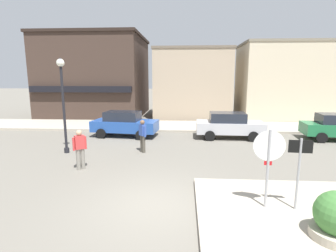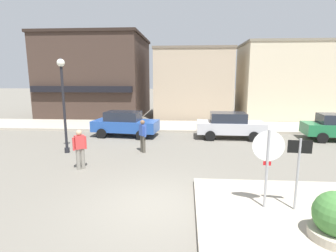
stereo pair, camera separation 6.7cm
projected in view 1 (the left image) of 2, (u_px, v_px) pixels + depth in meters
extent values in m
plane|color=#6B665B|center=(156.00, 205.00, 7.56)|extent=(160.00, 160.00, 0.00)
cube|color=#A89E8C|center=(324.00, 220.00, 6.65)|extent=(6.40, 4.80, 0.15)
cube|color=#A89E8C|center=(174.00, 126.00, 19.53)|extent=(80.00, 4.00, 0.15)
cylinder|color=#9E9EA3|center=(267.00, 172.00, 6.99)|extent=(0.07, 0.07, 2.30)
cylinder|color=red|center=(269.00, 146.00, 6.88)|extent=(0.76, 0.09, 0.76)
cylinder|color=white|center=(269.00, 146.00, 6.86)|extent=(0.82, 0.09, 0.82)
cube|color=red|center=(268.00, 163.00, 6.96)|extent=(0.20, 0.03, 0.11)
cylinder|color=#9E9EA3|center=(298.00, 177.00, 6.89)|extent=(0.06, 0.06, 2.10)
cube|color=black|center=(301.00, 147.00, 6.75)|extent=(0.60, 0.07, 0.34)
cube|color=white|center=(301.00, 146.00, 6.75)|extent=(0.54, 0.06, 0.29)
cube|color=black|center=(300.00, 146.00, 6.76)|extent=(0.34, 0.04, 0.08)
cylinder|color=#ADA38E|center=(335.00, 237.00, 5.77)|extent=(1.10, 1.10, 0.35)
cylinder|color=black|center=(64.00, 110.00, 12.48)|extent=(0.12, 0.12, 4.20)
cylinder|color=black|center=(67.00, 150.00, 12.84)|extent=(0.24, 0.24, 0.24)
sphere|color=white|center=(60.00, 63.00, 12.08)|extent=(0.36, 0.36, 0.36)
cone|color=black|center=(60.00, 59.00, 12.05)|extent=(0.32, 0.32, 0.18)
cube|color=#234C9E|center=(125.00, 126.00, 16.37)|extent=(4.17, 2.16, 0.66)
cube|color=#1E232D|center=(123.00, 116.00, 16.29)|extent=(2.23, 1.63, 0.56)
cylinder|color=black|center=(148.00, 130.00, 17.04)|extent=(0.62, 0.25, 0.60)
cylinder|color=black|center=(141.00, 135.00, 15.40)|extent=(0.62, 0.25, 0.60)
cylinder|color=black|center=(112.00, 128.00, 17.49)|extent=(0.62, 0.25, 0.60)
cylinder|color=black|center=(101.00, 133.00, 15.84)|extent=(0.62, 0.25, 0.60)
cube|color=#B7B7BC|center=(230.00, 127.00, 15.87)|extent=(4.04, 1.80, 0.66)
cube|color=#1E232D|center=(228.00, 117.00, 15.77)|extent=(2.11, 1.44, 0.56)
cylinder|color=black|center=(247.00, 131.00, 16.66)|extent=(0.60, 0.19, 0.60)
cylinder|color=black|center=(253.00, 137.00, 15.00)|extent=(0.60, 0.19, 0.60)
cylinder|color=black|center=(208.00, 130.00, 16.88)|extent=(0.60, 0.19, 0.60)
cylinder|color=black|center=(210.00, 136.00, 15.22)|extent=(0.60, 0.19, 0.60)
cylinder|color=black|center=(311.00, 132.00, 16.37)|extent=(0.62, 0.24, 0.60)
cylinder|color=black|center=(322.00, 138.00, 14.73)|extent=(0.62, 0.24, 0.60)
cylinder|color=#4C473D|center=(142.00, 143.00, 12.94)|extent=(0.16, 0.16, 0.85)
cylinder|color=#4C473D|center=(144.00, 144.00, 12.80)|extent=(0.16, 0.16, 0.85)
cube|color=#3351A8|center=(142.00, 130.00, 12.74)|extent=(0.40, 0.42, 0.54)
sphere|color=brown|center=(142.00, 122.00, 12.67)|extent=(0.22, 0.22, 0.22)
cylinder|color=#3351A8|center=(140.00, 130.00, 12.94)|extent=(0.13, 0.13, 0.52)
cylinder|color=#3351A8|center=(145.00, 132.00, 12.57)|extent=(0.13, 0.13, 0.52)
cylinder|color=gray|center=(78.00, 159.00, 10.42)|extent=(0.16, 0.16, 0.85)
cylinder|color=gray|center=(83.00, 159.00, 10.52)|extent=(0.16, 0.16, 0.85)
cube|color=#D13838|center=(80.00, 142.00, 10.34)|extent=(0.42, 0.39, 0.54)
sphere|color=tan|center=(79.00, 133.00, 10.27)|extent=(0.22, 0.22, 0.22)
cylinder|color=#D13838|center=(74.00, 144.00, 10.23)|extent=(0.13, 0.13, 0.52)
cylinder|color=#D13838|center=(85.00, 143.00, 10.47)|extent=(0.13, 0.13, 0.52)
cube|color=#3D2D26|center=(97.00, 78.00, 25.40)|extent=(8.92, 8.26, 7.23)
cube|color=black|center=(80.00, 89.00, 21.36)|extent=(8.47, 0.40, 0.50)
cube|color=black|center=(95.00, 38.00, 24.72)|extent=(9.19, 8.51, 0.24)
cube|color=tan|center=(192.00, 85.00, 24.15)|extent=(6.66, 5.56, 5.95)
cube|color=#685B4C|center=(192.00, 50.00, 23.59)|extent=(6.79, 5.67, 0.20)
cube|color=beige|center=(291.00, 83.00, 23.01)|extent=(8.84, 5.47, 6.36)
cube|color=gray|center=(295.00, 44.00, 22.42)|extent=(9.02, 5.58, 0.20)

